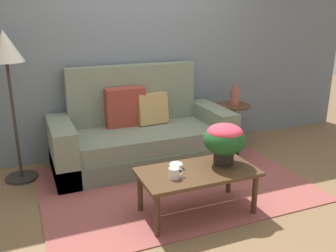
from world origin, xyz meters
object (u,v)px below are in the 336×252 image
Objects in this scene: table_vase at (235,96)px; floor_lamp at (6,60)px; side_table at (233,118)px; snack_bowl at (176,165)px; coffee_table at (197,176)px; potted_plant at (224,139)px; coffee_mug at (174,173)px; couch at (141,136)px.

floor_lamp is at bearing 179.82° from table_vase.
snack_bowl is (-1.35, -1.23, 0.05)m from side_table.
potted_plant reaches higher than coffee_table.
side_table is 2.00m from coffee_mug.
floor_lamp reaches higher than side_table.
snack_bowl reaches higher than coffee_table.
table_vase is (1.20, 1.33, 0.33)m from coffee_table.
side_table is at bearing 48.19° from coffee_table.
coffee_table is 0.21m from snack_bowl.
couch is at bearing 83.51° from coffee_mug.
snack_bowl is (-0.07, -1.19, 0.12)m from couch.
couch reaches higher than coffee_table.
side_table is 0.29m from table_vase.
side_table reaches higher than coffee_table.
table_vase reaches higher than potted_plant.
coffee_table is (0.09, -1.30, 0.03)m from couch.
coffee_table is 0.40m from potted_plant.
couch reaches higher than potted_plant.
snack_bowl is at bearing 147.67° from coffee_table.
floor_lamp is at bearing 178.29° from couch.
table_vase is (0.01, -0.00, 0.29)m from side_table.
couch is 1.34m from table_vase.
coffee_table is at bearing -85.92° from couch.
table_vase is (1.45, 1.39, 0.23)m from coffee_mug.
potted_plant is at bearing 11.11° from coffee_mug.
couch is 3.57× the size of side_table.
couch reaches higher than snack_bowl.
couch is 7.63× the size of table_vase.
couch is 15.60× the size of coffee_mug.
floor_lamp is 2.71m from table_vase.
couch is at bearing -178.60° from table_vase.
snack_bowl is (1.28, -1.24, -0.83)m from floor_lamp.
couch is 1.20m from snack_bowl.
side_table is at bearing 42.34° from snack_bowl.
coffee_mug is (-0.25, -0.06, 0.10)m from coffee_table.
floor_lamp is 2.01m from coffee_mug.
coffee_table is 3.81× the size of table_vase.
floor_lamp is at bearing 143.11° from potted_plant.
potted_plant is at bearing -125.58° from table_vase.
couch is 1.65m from floor_lamp.
coffee_table is at bearing 14.13° from coffee_mug.
floor_lamp is at bearing 137.20° from coffee_table.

